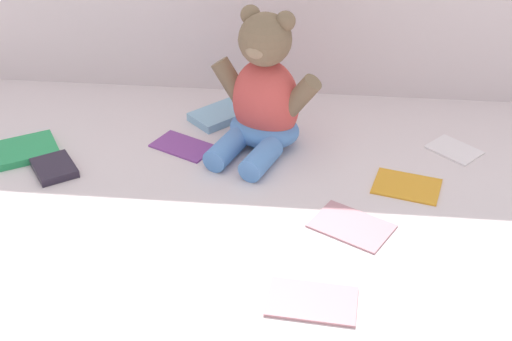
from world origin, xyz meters
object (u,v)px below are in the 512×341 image
(book_case_1, at_px, (183,145))
(book_case_4, at_px, (54,168))
(book_case_0, at_px, (352,225))
(book_case_6, at_px, (454,149))
(book_case_5, at_px, (407,185))
(book_case_8, at_px, (312,300))
(book_case_2, at_px, (221,115))
(book_case_3, at_px, (23,151))
(teddy_bear, at_px, (264,98))

(book_case_1, relative_size, book_case_4, 1.35)
(book_case_0, distance_m, book_case_6, 0.34)
(book_case_5, relative_size, book_case_6, 1.24)
(book_case_0, height_order, book_case_8, book_case_8)
(book_case_2, height_order, book_case_8, book_case_2)
(book_case_0, relative_size, book_case_6, 1.35)
(book_case_1, distance_m, book_case_2, 0.14)
(book_case_4, bearing_deg, book_case_6, 155.67)
(book_case_6, bearing_deg, book_case_8, 11.60)
(book_case_2, height_order, book_case_3, book_case_2)
(teddy_bear, relative_size, book_case_8, 2.11)
(book_case_5, bearing_deg, book_case_8, 166.96)
(book_case_1, height_order, book_case_6, same)
(book_case_0, xyz_separation_m, book_case_5, (0.10, 0.13, 0.00))
(book_case_1, height_order, book_case_3, book_case_3)
(book_case_0, xyz_separation_m, book_case_6, (0.21, 0.27, 0.00))
(book_case_2, bearing_deg, book_case_0, 172.32)
(book_case_3, distance_m, book_case_8, 0.70)
(teddy_bear, xyz_separation_m, book_case_8, (0.11, -0.46, -0.10))
(teddy_bear, height_order, book_case_1, teddy_bear)
(book_case_5, relative_size, book_case_8, 0.90)
(book_case_0, height_order, book_case_1, same)
(book_case_4, bearing_deg, book_case_5, 145.65)
(book_case_6, xyz_separation_m, book_case_8, (-0.27, -0.46, 0.00))
(book_case_8, bearing_deg, book_case_0, -13.38)
(teddy_bear, distance_m, book_case_5, 0.33)
(book_case_2, relative_size, book_case_4, 1.40)
(book_case_0, xyz_separation_m, book_case_4, (-0.57, 0.12, 0.00))
(book_case_0, relative_size, book_case_2, 1.04)
(book_case_0, bearing_deg, book_case_1, -95.57)
(teddy_bear, bearing_deg, book_case_4, -139.10)
(book_case_2, height_order, book_case_4, book_case_2)
(book_case_2, distance_m, book_case_6, 0.50)
(teddy_bear, distance_m, book_case_8, 0.48)
(book_case_1, distance_m, book_case_4, 0.26)
(teddy_bear, bearing_deg, book_case_8, -55.03)
(book_case_1, relative_size, book_case_3, 0.96)
(teddy_bear, xyz_separation_m, book_case_6, (0.39, 0.01, -0.10))
(book_case_8, bearing_deg, teddy_bear, 18.72)
(teddy_bear, height_order, book_case_4, teddy_bear)
(book_case_0, xyz_separation_m, book_case_2, (-0.28, 0.36, 0.01))
(book_case_1, distance_m, book_case_6, 0.55)
(teddy_bear, xyz_separation_m, book_case_5, (0.28, -0.13, -0.10))
(teddy_bear, bearing_deg, book_case_3, -148.80)
(book_case_4, xyz_separation_m, book_case_8, (0.51, -0.31, -0.00))
(book_case_4, bearing_deg, book_case_0, 132.78)
(book_case_1, height_order, book_case_8, book_case_8)
(book_case_1, xyz_separation_m, book_case_8, (0.28, -0.42, 0.00))
(book_case_0, bearing_deg, book_case_2, -113.46)
(book_case_3, distance_m, book_case_6, 0.87)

